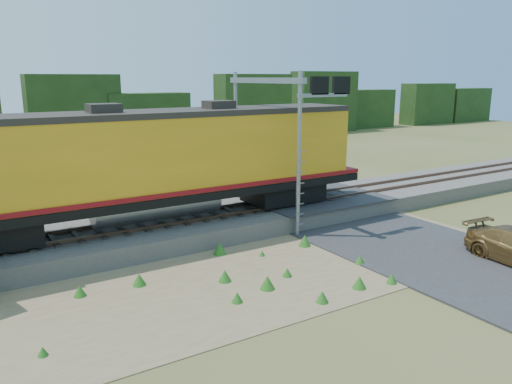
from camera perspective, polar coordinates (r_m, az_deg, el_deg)
ground at (r=18.56m, az=1.39°, el=-9.52°), size 140.00×140.00×0.00m
ballast at (r=23.38m, az=-6.75°, el=-3.78°), size 70.00×5.00×0.80m
rails at (r=23.25m, az=-6.78°, el=-2.64°), size 70.00×1.54×0.16m
dirt_shoulder at (r=18.03m, az=-4.90°, el=-10.22°), size 26.00×8.00×0.03m
road at (r=23.38m, az=14.88°, el=-4.93°), size 7.00×66.00×0.86m
tree_line_north at (r=53.30m, az=-21.93°, el=7.71°), size 130.00×3.00×6.50m
weed_clumps at (r=17.13m, az=-8.83°, el=-11.68°), size 15.00×6.20×0.56m
locomotive at (r=21.85m, az=-12.13°, el=3.46°), size 20.74×3.16×5.35m
signal_gantry at (r=23.91m, az=2.66°, el=9.16°), size 2.93×6.20×7.38m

